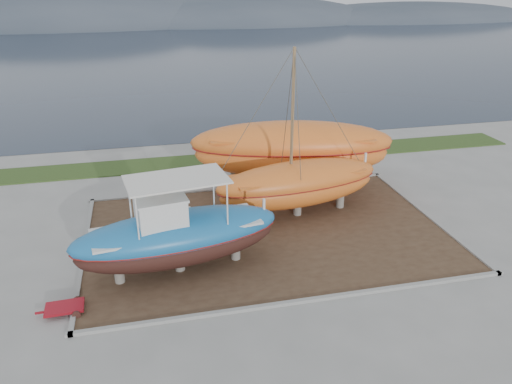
{
  "coord_description": "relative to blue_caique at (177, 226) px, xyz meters",
  "views": [
    {
      "loc": [
        -5.75,
        -18.11,
        12.32
      ],
      "look_at": [
        -0.61,
        4.0,
        2.4
      ],
      "focal_mm": 35.0,
      "sensor_mm": 36.0,
      "label": 1
    }
  ],
  "objects": [
    {
      "name": "blue_caique",
      "position": [
        0.0,
        0.0,
        0.0
      ],
      "size": [
        9.55,
        4.19,
        4.44
      ],
      "primitive_type": null,
      "rotation": [
        0.0,
        0.0,
        0.15
      ],
      "color": "#1B69A9",
      "rests_on": "dirt_patch"
    },
    {
      "name": "dirt_patch",
      "position": [
        4.73,
        2.55,
        -2.25
      ],
      "size": [
        18.0,
        12.0,
        0.06
      ],
      "primitive_type": "cube",
      "color": "#422D1E",
      "rests_on": "ground"
    },
    {
      "name": "sea",
      "position": [
        4.73,
        68.55,
        -2.28
      ],
      "size": [
        260.0,
        100.0,
        0.04
      ],
      "primitive_type": null,
      "color": "#1A2535",
      "rests_on": "ground"
    },
    {
      "name": "mountain_ridge",
      "position": [
        4.73,
        123.55,
        -2.28
      ],
      "size": [
        200.0,
        36.0,
        20.0
      ],
      "primitive_type": null,
      "color": "#333D49",
      "rests_on": "ground"
    },
    {
      "name": "white_dinghy",
      "position": [
        -0.64,
        3.03,
        -1.53
      ],
      "size": [
        4.88,
        2.81,
        1.38
      ],
      "primitive_type": null,
      "rotation": [
        0.0,
        0.0,
        0.25
      ],
      "color": "silver",
      "rests_on": "dirt_patch"
    },
    {
      "name": "orange_bare_hull",
      "position": [
        7.69,
        8.22,
        -0.19
      ],
      "size": [
        12.84,
        6.03,
        4.05
      ],
      "primitive_type": null,
      "rotation": [
        0.0,
        0.0,
        -0.19
      ],
      "color": "orange",
      "rests_on": "dirt_patch"
    },
    {
      "name": "grass_strip",
      "position": [
        4.73,
        14.05,
        -2.24
      ],
      "size": [
        44.0,
        3.0,
        0.08
      ],
      "primitive_type": "cube",
      "color": "#284219",
      "rests_on": "ground"
    },
    {
      "name": "orange_sailboat",
      "position": [
        6.87,
        4.22,
        2.32
      ],
      "size": [
        9.66,
        4.07,
        9.07
      ],
      "primitive_type": null,
      "rotation": [
        0.0,
        0.0,
        0.14
      ],
      "color": "orange",
      "rests_on": "dirt_patch"
    },
    {
      "name": "curb_frame",
      "position": [
        4.73,
        2.55,
        -2.2
      ],
      "size": [
        18.6,
        12.6,
        0.15
      ],
      "primitive_type": null,
      "color": "gray",
      "rests_on": "ground"
    },
    {
      "name": "ground",
      "position": [
        4.73,
        -1.45,
        -2.28
      ],
      "size": [
        140.0,
        140.0,
        0.0
      ],
      "primitive_type": "plane",
      "color": "gray",
      "rests_on": "ground"
    },
    {
      "name": "red_trailer",
      "position": [
        -4.72,
        -2.05,
        -2.12
      ],
      "size": [
        2.26,
        1.2,
        0.31
      ],
      "primitive_type": null,
      "rotation": [
        0.0,
        0.0,
        0.04
      ],
      "color": "maroon",
      "rests_on": "ground"
    }
  ]
}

